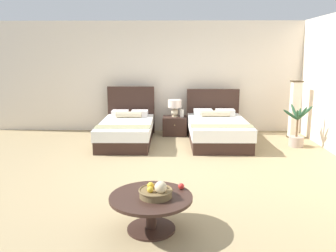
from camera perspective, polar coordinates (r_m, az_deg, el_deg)
The scene contains 12 objects.
ground_plane at distance 5.92m, azimuth 0.50°, elevation -7.80°, with size 10.27×10.33×0.02m, color #9C865F.
wall_back at distance 8.96m, azimuth 0.74°, elevation 8.10°, with size 10.27×0.12×2.80m, color #EEDEC7.
bed_near_window at distance 7.92m, azimuth -6.82°, elevation -0.62°, with size 1.18×2.10×1.18m.
bed_near_corner at distance 7.89m, azimuth 8.15°, elevation -0.61°, with size 1.31×2.07×1.13m.
nightstand at distance 8.56m, azimuth 1.11°, elevation 0.03°, with size 0.59×0.50×0.46m.
table_lamp at distance 8.49m, azimuth 1.12°, elevation 3.38°, with size 0.33×0.33×0.42m.
vase at distance 8.46m, azimuth 2.32°, elevation 2.15°, with size 0.10×0.10×0.20m.
coffee_table at distance 4.00m, azimuth -2.83°, elevation -12.88°, with size 0.94×0.94×0.41m.
fruit_bowl at distance 3.90m, azimuth -1.95°, elevation -10.78°, with size 0.38×0.38×0.20m.
loose_apple at distance 4.13m, azimuth 2.20°, elevation -9.93°, with size 0.07×0.07×0.07m.
floor_lamp_corner at distance 8.73m, azimuth 20.25°, elevation 2.54°, with size 0.25×0.25×1.37m.
potted_palm at distance 7.98m, azimuth 20.51°, elevation -1.22°, with size 0.67×0.50×0.93m.
Camera 1 is at (0.05, -5.58, 1.98)m, focal length 36.83 mm.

